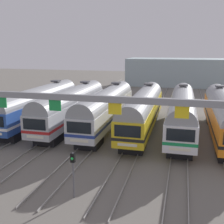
{
  "coord_description": "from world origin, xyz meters",
  "views": [
    {
      "loc": [
        6.56,
        -31.38,
        9.69
      ],
      "look_at": [
        -0.59,
        -3.39,
        2.94
      ],
      "focal_mm": 45.04,
      "sensor_mm": 36.0,
      "label": 1
    }
  ],
  "objects_px": {
    "commuter_train_stainless": "(72,105)",
    "commuter_train_yellow": "(143,109)",
    "commuter_train_white": "(182,111)",
    "commuter_train_orange": "(224,113)",
    "commuter_train_blue": "(39,103)",
    "catenary_gantry": "(84,110)",
    "yard_signal_mast": "(73,167)",
    "commuter_train_silver": "(106,107)"
  },
  "relations": [
    {
      "from": "commuter_train_blue",
      "to": "commuter_train_stainless",
      "type": "relative_size",
      "value": 1.0
    },
    {
      "from": "yard_signal_mast",
      "to": "commuter_train_orange",
      "type": "bearing_deg",
      "value": 55.27
    },
    {
      "from": "commuter_train_yellow",
      "to": "commuter_train_white",
      "type": "distance_m",
      "value": 4.38
    },
    {
      "from": "commuter_train_yellow",
      "to": "yard_signal_mast",
      "type": "distance_m",
      "value": 15.95
    },
    {
      "from": "catenary_gantry",
      "to": "commuter_train_white",
      "type": "bearing_deg",
      "value": 64.05
    },
    {
      "from": "commuter_train_silver",
      "to": "commuter_train_white",
      "type": "bearing_deg",
      "value": 0.0
    },
    {
      "from": "commuter_train_white",
      "to": "commuter_train_yellow",
      "type": "bearing_deg",
      "value": 180.0
    },
    {
      "from": "commuter_train_white",
      "to": "catenary_gantry",
      "type": "relative_size",
      "value": 0.67
    },
    {
      "from": "commuter_train_orange",
      "to": "commuter_train_stainless",
      "type": "bearing_deg",
      "value": 180.0
    },
    {
      "from": "commuter_train_stainless",
      "to": "commuter_train_silver",
      "type": "distance_m",
      "value": 4.38
    },
    {
      "from": "commuter_train_silver",
      "to": "yard_signal_mast",
      "type": "bearing_deg",
      "value": -82.11
    },
    {
      "from": "catenary_gantry",
      "to": "yard_signal_mast",
      "type": "bearing_deg",
      "value": -90.0
    },
    {
      "from": "commuter_train_silver",
      "to": "catenary_gantry",
      "type": "height_order",
      "value": "catenary_gantry"
    },
    {
      "from": "commuter_train_yellow",
      "to": "catenary_gantry",
      "type": "bearing_deg",
      "value": -99.21
    },
    {
      "from": "commuter_train_stainless",
      "to": "commuter_train_yellow",
      "type": "distance_m",
      "value": 8.76
    },
    {
      "from": "commuter_train_orange",
      "to": "catenary_gantry",
      "type": "xyz_separation_m",
      "value": [
        -10.95,
        -13.5,
        2.69
      ]
    },
    {
      "from": "commuter_train_blue",
      "to": "commuter_train_orange",
      "type": "distance_m",
      "value": 21.9
    },
    {
      "from": "commuter_train_silver",
      "to": "yard_signal_mast",
      "type": "xyz_separation_m",
      "value": [
        2.19,
        -15.8,
        -0.51
      ]
    },
    {
      "from": "commuter_train_yellow",
      "to": "catenary_gantry",
      "type": "xyz_separation_m",
      "value": [
        -2.19,
        -13.5,
        2.69
      ]
    },
    {
      "from": "commuter_train_blue",
      "to": "commuter_train_yellow",
      "type": "relative_size",
      "value": 1.0
    },
    {
      "from": "commuter_train_stainless",
      "to": "commuter_train_white",
      "type": "distance_m",
      "value": 13.14
    },
    {
      "from": "commuter_train_blue",
      "to": "commuter_train_orange",
      "type": "height_order",
      "value": "same"
    },
    {
      "from": "commuter_train_orange",
      "to": "yard_signal_mast",
      "type": "distance_m",
      "value": 19.23
    },
    {
      "from": "catenary_gantry",
      "to": "yard_signal_mast",
      "type": "distance_m",
      "value": 3.94
    },
    {
      "from": "commuter_train_stainless",
      "to": "yard_signal_mast",
      "type": "xyz_separation_m",
      "value": [
        6.57,
        -15.8,
        -0.51
      ]
    },
    {
      "from": "catenary_gantry",
      "to": "yard_signal_mast",
      "type": "relative_size",
      "value": 8.66
    },
    {
      "from": "commuter_train_stainless",
      "to": "commuter_train_orange",
      "type": "xyz_separation_m",
      "value": [
        17.52,
        0.0,
        0.0
      ]
    },
    {
      "from": "commuter_train_white",
      "to": "commuter_train_orange",
      "type": "relative_size",
      "value": 1.0
    },
    {
      "from": "commuter_train_silver",
      "to": "commuter_train_orange",
      "type": "xyz_separation_m",
      "value": [
        13.14,
        0.0,
        0.0
      ]
    },
    {
      "from": "commuter_train_stainless",
      "to": "yard_signal_mast",
      "type": "relative_size",
      "value": 5.76
    },
    {
      "from": "commuter_train_yellow",
      "to": "commuter_train_orange",
      "type": "xyz_separation_m",
      "value": [
        8.76,
        0.0,
        0.0
      ]
    },
    {
      "from": "commuter_train_white",
      "to": "catenary_gantry",
      "type": "xyz_separation_m",
      "value": [
        -6.57,
        -13.5,
        2.69
      ]
    },
    {
      "from": "commuter_train_blue",
      "to": "catenary_gantry",
      "type": "bearing_deg",
      "value": -50.95
    },
    {
      "from": "commuter_train_yellow",
      "to": "commuter_train_white",
      "type": "xyz_separation_m",
      "value": [
        4.38,
        0.0,
        0.0
      ]
    },
    {
      "from": "commuter_train_blue",
      "to": "commuter_train_silver",
      "type": "distance_m",
      "value": 8.76
    },
    {
      "from": "commuter_train_orange",
      "to": "commuter_train_white",
      "type": "bearing_deg",
      "value": 180.0
    },
    {
      "from": "commuter_train_blue",
      "to": "yard_signal_mast",
      "type": "xyz_separation_m",
      "value": [
        10.95,
        -15.8,
        -0.51
      ]
    },
    {
      "from": "commuter_train_orange",
      "to": "catenary_gantry",
      "type": "height_order",
      "value": "catenary_gantry"
    },
    {
      "from": "commuter_train_stainless",
      "to": "yard_signal_mast",
      "type": "height_order",
      "value": "commuter_train_stainless"
    },
    {
      "from": "commuter_train_silver",
      "to": "commuter_train_yellow",
      "type": "height_order",
      "value": "same"
    },
    {
      "from": "commuter_train_blue",
      "to": "commuter_train_silver",
      "type": "height_order",
      "value": "same"
    },
    {
      "from": "commuter_train_stainless",
      "to": "commuter_train_silver",
      "type": "relative_size",
      "value": 1.0
    }
  ]
}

